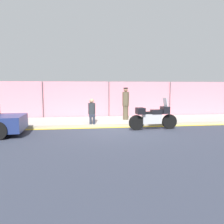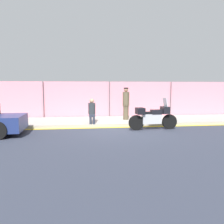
{
  "view_description": "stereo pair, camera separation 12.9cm",
  "coord_description": "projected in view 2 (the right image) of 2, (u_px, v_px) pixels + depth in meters",
  "views": [
    {
      "loc": [
        -1.71,
        -9.95,
        2.02
      ],
      "look_at": [
        -0.19,
        1.04,
        0.76
      ],
      "focal_mm": 35.0,
      "sensor_mm": 36.0,
      "label": 1
    },
    {
      "loc": [
        -1.58,
        -9.97,
        2.02
      ],
      "look_at": [
        -0.19,
        1.04,
        0.76
      ],
      "focal_mm": 35.0,
      "sensor_mm": 36.0,
      "label": 2
    }
  ],
  "objects": [
    {
      "name": "sidewalk",
      "position": [
        112.0,
        121.0,
        12.58
      ],
      "size": [
        30.46,
        3.07,
        0.16
      ],
      "color": "#ADA89E",
      "rests_on": "ground_plane"
    },
    {
      "name": "person_seated_on_curb",
      "position": [
        92.0,
        110.0,
        11.28
      ],
      "size": [
        0.37,
        0.65,
        1.27
      ],
      "color": "#2D3342",
      "rests_on": "sidewalk"
    },
    {
      "name": "officer_standing",
      "position": [
        126.0,
        103.0,
        12.49
      ],
      "size": [
        0.38,
        0.38,
        1.84
      ],
      "color": "brown",
      "rests_on": "sidewalk"
    },
    {
      "name": "curb_paint_stripe",
      "position": [
        117.0,
        127.0,
        10.99
      ],
      "size": [
        30.46,
        0.18,
        0.01
      ],
      "color": "gold",
      "rests_on": "ground_plane"
    },
    {
      "name": "storefront_fence",
      "position": [
        109.0,
        100.0,
        14.06
      ],
      "size": [
        28.94,
        0.16,
        2.37
      ],
      "color": "pink",
      "rests_on": "ground_plane"
    },
    {
      "name": "ground_plane",
      "position": [
        119.0,
        130.0,
        10.25
      ],
      "size": [
        120.0,
        120.0,
        0.0
      ],
      "primitive_type": "plane",
      "color": "#333847"
    },
    {
      "name": "motorcycle",
      "position": [
        153.0,
        117.0,
        10.37
      ],
      "size": [
        2.39,
        0.57,
        1.52
      ],
      "rotation": [
        0.0,
        0.0,
        0.05
      ],
      "color": "black",
      "rests_on": "ground_plane"
    }
  ]
}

